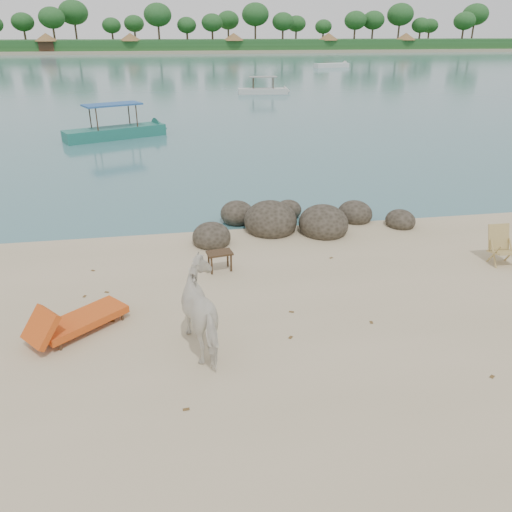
{
  "coord_description": "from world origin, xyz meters",
  "views": [
    {
      "loc": [
        -2.1,
        -6.91,
        5.08
      ],
      "look_at": [
        -0.58,
        2.0,
        1.0
      ],
      "focal_mm": 35.0,
      "sensor_mm": 36.0,
      "label": 1
    }
  ],
  "objects": [
    {
      "name": "boat_mid",
      "position": [
        6.37,
        38.95,
        1.2
      ],
      "size": [
        4.98,
        1.52,
        2.4
      ],
      "primitive_type": null,
      "rotation": [
        0.0,
        0.0,
        -0.09
      ],
      "color": "beige",
      "rests_on": "water"
    },
    {
      "name": "boat_near",
      "position": [
        -4.91,
        20.34,
        1.42
      ],
      "size": [
        5.84,
        3.55,
        2.83
      ],
      "primitive_type": null,
      "rotation": [
        0.0,
        0.0,
        0.42
      ],
      "color": "#1F695D",
      "rests_on": "water"
    },
    {
      "name": "far_scenery",
      "position": [
        0.03,
        136.7,
        3.14
      ],
      "size": [
        420.0,
        18.0,
        9.5
      ],
      "color": "#1E4C1E",
      "rests_on": "ground"
    },
    {
      "name": "deck_chair",
      "position": [
        5.45,
        2.69,
        0.45
      ],
      "size": [
        0.58,
        0.64,
        0.89
      ],
      "primitive_type": null,
      "rotation": [
        0.0,
        0.0,
        -0.01
      ],
      "color": "tan",
      "rests_on": "ground"
    },
    {
      "name": "side_table",
      "position": [
        -1.17,
        3.46,
        0.23
      ],
      "size": [
        0.62,
        0.46,
        0.46
      ],
      "primitive_type": null,
      "rotation": [
        0.0,
        0.0,
        0.17
      ],
      "color": "black",
      "rests_on": "ground"
    },
    {
      "name": "dead_leaves",
      "position": [
        -0.91,
        1.08,
        0.0
      ],
      "size": [
        8.85,
        6.57,
        0.0
      ],
      "color": "brown",
      "rests_on": "ground"
    },
    {
      "name": "boat_far",
      "position": [
        23.18,
        71.95,
        0.37
      ],
      "size": [
        6.5,
        3.17,
        0.74
      ],
      "primitive_type": null,
      "rotation": [
        0.0,
        0.0,
        0.29
      ],
      "color": "silver",
      "rests_on": "water"
    },
    {
      "name": "far_shore",
      "position": [
        0.0,
        170.0,
        0.0
      ],
      "size": [
        420.0,
        90.0,
        1.4
      ],
      "primitive_type": "cube",
      "color": "tan",
      "rests_on": "ground"
    },
    {
      "name": "boulders",
      "position": [
        1.12,
        5.82,
        0.21
      ],
      "size": [
        6.31,
        2.87,
        1.1
      ],
      "rotation": [
        0.0,
        0.0,
        0.33
      ],
      "color": "black",
      "rests_on": "ground"
    },
    {
      "name": "water",
      "position": [
        0.0,
        90.0,
        0.0
      ],
      "size": [
        400.0,
        400.0,
        0.0
      ],
      "primitive_type": "plane",
      "color": "#386D71",
      "rests_on": "ground"
    },
    {
      "name": "cow",
      "position": [
        -1.68,
        0.48,
        0.73
      ],
      "size": [
        1.21,
        1.87,
        1.46
      ],
      "primitive_type": "imported",
      "rotation": [
        0.0,
        0.0,
        3.4
      ],
      "color": "beige",
      "rests_on": "ground"
    },
    {
      "name": "lounge_chair",
      "position": [
        -3.91,
        1.41,
        0.3
      ],
      "size": [
        1.96,
        1.8,
        0.59
      ],
      "primitive_type": null,
      "rotation": [
        0.0,
        0.0,
        0.7
      ],
      "color": "red",
      "rests_on": "ground"
    }
  ]
}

